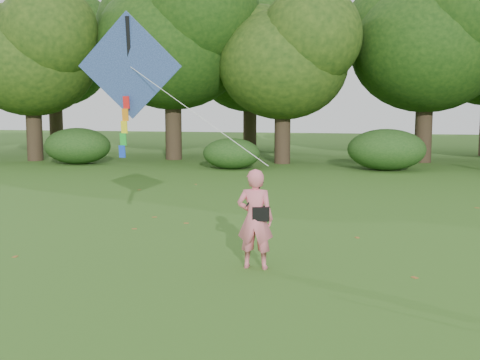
# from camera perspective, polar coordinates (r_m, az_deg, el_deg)

# --- Properties ---
(ground) EXTENTS (100.00, 100.00, 0.00)m
(ground) POSITION_cam_1_polar(r_m,az_deg,el_deg) (10.59, 1.38, -9.56)
(ground) COLOR #265114
(ground) RESTS_ON ground
(man_kite_flyer) EXTENTS (0.69, 0.46, 1.87)m
(man_kite_flyer) POSITION_cam_1_polar(r_m,az_deg,el_deg) (11.17, 1.44, -3.71)
(man_kite_flyer) COLOR #E76C7E
(man_kite_flyer) RESTS_ON ground
(crossbody_bag) EXTENTS (0.43, 0.20, 0.73)m
(crossbody_bag) POSITION_cam_1_polar(r_m,az_deg,el_deg) (11.10, 2.01, -3.14)
(crossbody_bag) COLOR black
(crossbody_bag) RESTS_ON ground
(flying_kite) EXTENTS (4.23, 1.58, 3.02)m
(flying_kite) POSITION_cam_1_polar(r_m,az_deg,el_deg) (12.92, -10.42, 10.34)
(flying_kite) COLOR #2667A8
(flying_kite) RESTS_ON ground
(tree_line) EXTENTS (54.70, 15.30, 9.48)m
(tree_line) POSITION_cam_1_polar(r_m,az_deg,el_deg) (32.96, 11.22, 11.67)
(tree_line) COLOR #3A2D1E
(tree_line) RESTS_ON ground
(shrub_band) EXTENTS (39.15, 3.22, 1.88)m
(shrub_band) POSITION_cam_1_polar(r_m,az_deg,el_deg) (27.78, 6.05, 2.79)
(shrub_band) COLOR #264919
(shrub_band) RESTS_ON ground
(fallen_leaves) EXTENTS (11.37, 11.13, 0.01)m
(fallen_leaves) POSITION_cam_1_polar(r_m,az_deg,el_deg) (15.90, 1.17, -3.77)
(fallen_leaves) COLOR brown
(fallen_leaves) RESTS_ON ground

